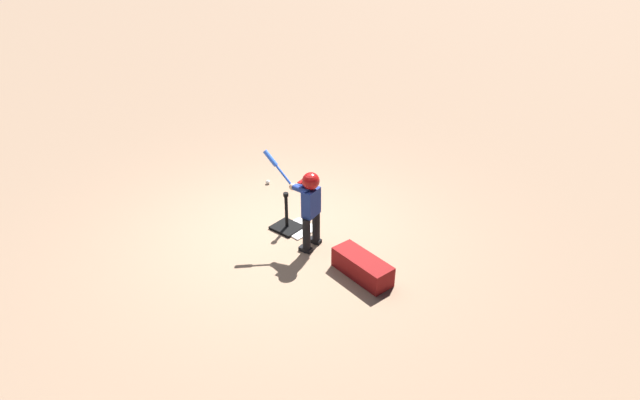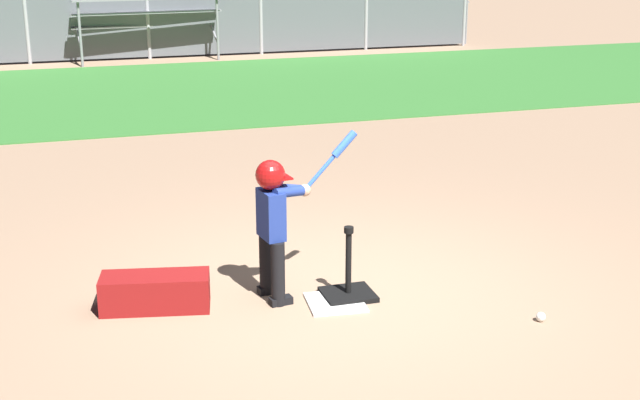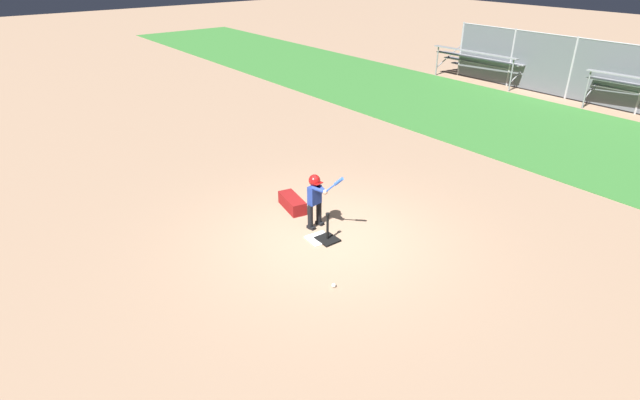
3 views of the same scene
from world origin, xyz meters
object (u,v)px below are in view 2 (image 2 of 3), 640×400
batting_tee (348,287)px  equipment_bag (155,292)px  bleachers_far_left (401,15)px  bleachers_left_center (143,26)px  baseball (541,317)px  batter_child (275,211)px

batting_tee → equipment_bag: 1.53m
batting_tee → bleachers_far_left: bearing=66.6°
bleachers_left_center → bleachers_far_left: bleachers_left_center is taller
bleachers_left_center → batting_tee: bearing=-89.7°
baseball → equipment_bag: equipment_bag is taller
batting_tee → baseball: size_ratio=8.08×
bleachers_far_left → equipment_bag: (-7.91, -14.58, -0.51)m
baseball → equipment_bag: bearing=158.6°
baseball → bleachers_far_left: bleachers_far_left is taller
baseball → equipment_bag: (-2.76, 1.09, 0.10)m
batting_tee → equipment_bag: batting_tee is taller
batter_child → bleachers_far_left: bleachers_far_left is taller
batter_child → bleachers_far_left: size_ratio=0.46×
batting_tee → bleachers_left_center: (-0.08, 13.88, 0.59)m
batting_tee → batter_child: size_ratio=0.45×
baseball → equipment_bag: 2.97m
batting_tee → baseball: batting_tee is taller
bleachers_far_left → baseball: bearing=-108.2°
bleachers_left_center → equipment_bag: 13.74m
batting_tee → bleachers_far_left: size_ratio=0.21×
baseball → equipment_bag: size_ratio=0.09×
equipment_bag → baseball: bearing=-10.0°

